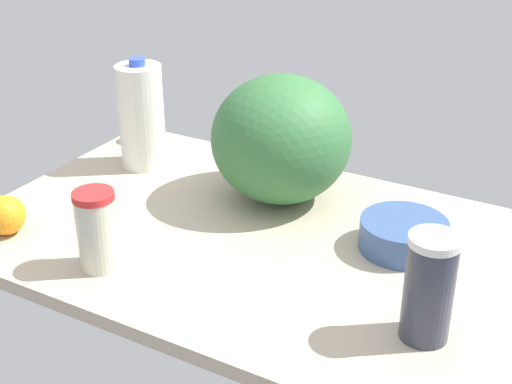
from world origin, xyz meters
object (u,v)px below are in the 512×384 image
at_px(watermelon, 281,139).
at_px(tumbler_cup, 97,230).
at_px(milk_jug, 141,116).
at_px(orange_beside_bowl, 143,128).
at_px(shaker_bottle, 429,288).
at_px(mixing_bowl, 403,235).
at_px(orange_near_front, 5,215).

relative_size(watermelon, tumbler_cup, 1.95).
distance_m(milk_jug, orange_beside_bowl, 0.18).
xyz_separation_m(shaker_bottle, mixing_bowl, (-0.12, 0.25, -0.06)).
bearing_deg(orange_near_front, tumbler_cup, -1.42).
xyz_separation_m(watermelon, orange_beside_bowl, (-0.48, 0.12, -0.11)).
height_order(milk_jug, orange_beside_bowl, milk_jug).
distance_m(watermelon, mixing_bowl, 0.35).
bearing_deg(orange_near_front, milk_jug, 84.80).
xyz_separation_m(milk_jug, orange_near_front, (-0.04, -0.42, -0.09)).
bearing_deg(watermelon, orange_near_front, -134.70).
xyz_separation_m(tumbler_cup, orange_beside_bowl, (-0.32, 0.55, -0.04)).
relative_size(shaker_bottle, watermelon, 0.61).
xyz_separation_m(tumbler_cup, orange_near_front, (-0.26, 0.01, -0.04)).
bearing_deg(watermelon, orange_beside_bowl, 166.34).
bearing_deg(mixing_bowl, shaker_bottle, -64.08).
height_order(mixing_bowl, orange_near_front, orange_near_front).
relative_size(watermelon, orange_near_front, 3.75).
distance_m(shaker_bottle, tumbler_cup, 0.62).
xyz_separation_m(shaker_bottle, orange_near_front, (-0.87, -0.09, -0.05)).
xyz_separation_m(shaker_bottle, milk_jug, (-0.83, 0.33, 0.03)).
bearing_deg(watermelon, mixing_bowl, -14.44).
distance_m(watermelon, orange_beside_bowl, 0.51).
relative_size(shaker_bottle, milk_jug, 0.69).
bearing_deg(watermelon, shaker_bottle, -37.09).
bearing_deg(tumbler_cup, orange_beside_bowl, 119.91).
height_order(tumbler_cup, milk_jug, milk_jug).
xyz_separation_m(milk_jug, orange_beside_bowl, (-0.10, 0.12, -0.09)).
bearing_deg(orange_near_front, shaker_bottle, 5.99).
xyz_separation_m(tumbler_cup, milk_jug, (-0.22, 0.43, 0.05)).
bearing_deg(milk_jug, orange_beside_bowl, 128.49).
bearing_deg(mixing_bowl, tumbler_cup, -144.25).
relative_size(milk_jug, mixing_bowl, 1.56).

